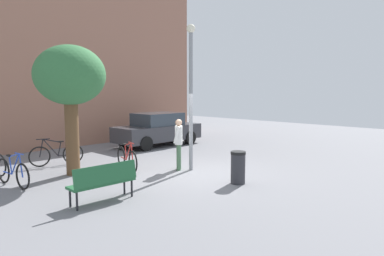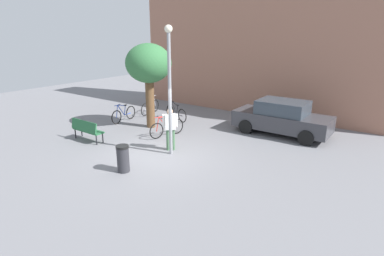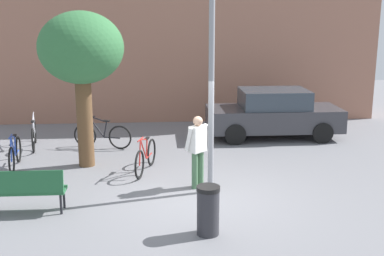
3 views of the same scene
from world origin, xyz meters
name	(u,v)px [view 1 (image 1 of 3)]	position (x,y,z in m)	size (l,w,h in m)	color
ground_plane	(192,173)	(0.00, 0.00, 0.00)	(36.00, 36.00, 0.00)	slate
building_facade	(63,58)	(0.00, 8.54, 4.13)	(14.48, 2.00, 8.27)	#9E6B56
lamppost	(191,85)	(0.30, 0.32, 2.77)	(0.28, 0.28, 4.68)	gray
person_by_lamppost	(179,141)	(0.03, 0.62, 0.97)	(0.59, 0.57, 1.67)	#47704C
park_bench	(104,180)	(-3.53, -0.62, 0.55)	(1.60, 0.48, 0.92)	#236038
plaza_tree	(70,78)	(-2.73, 2.47, 2.98)	(2.13, 2.13, 3.97)	brown
bicycle_black	(56,154)	(-2.49, 4.15, 0.38)	(1.75, 0.58, 0.97)	black
bicycle_red	(127,158)	(-1.17, 1.83, 0.38)	(0.51, 1.76, 0.97)	black
bicycle_blue	(13,173)	(-4.52, 2.37, 0.38)	(0.26, 1.80, 0.97)	black
parked_car_charcoal	(158,129)	(2.84, 5.05, 0.77)	(4.20, 1.82, 1.55)	#38383D
trash_bin	(238,167)	(0.01, -1.82, 0.46)	(0.42, 0.42, 0.91)	#2D2D33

